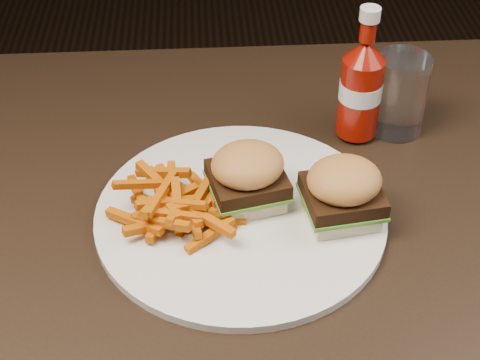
{
  "coord_description": "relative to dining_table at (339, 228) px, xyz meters",
  "views": [
    {
      "loc": [
        -0.16,
        -0.62,
        1.34
      ],
      "look_at": [
        -0.12,
        0.01,
        0.8
      ],
      "focal_mm": 55.0,
      "sensor_mm": 36.0,
      "label": 1
    }
  ],
  "objects": [
    {
      "name": "sandwich_half_b",
      "position": [
        -0.0,
        -0.01,
        0.04
      ],
      "size": [
        0.08,
        0.08,
        0.02
      ],
      "primitive_type": "cube",
      "rotation": [
        0.0,
        0.0,
        0.13
      ],
      "color": "#FBF5C2",
      "rests_on": "plate"
    },
    {
      "name": "sandwich_half_a",
      "position": [
        -0.11,
        0.02,
        0.04
      ],
      "size": [
        0.09,
        0.09,
        0.02
      ],
      "primitive_type": "cube",
      "rotation": [
        0.0,
        0.0,
        0.22
      ],
      "color": "beige",
      "rests_on": "plate"
    },
    {
      "name": "tumbler",
      "position": [
        0.1,
        0.17,
        0.08
      ],
      "size": [
        0.08,
        0.08,
        0.11
      ],
      "primitive_type": "cylinder",
      "rotation": [
        0.0,
        0.0,
        -0.22
      ],
      "color": "white",
      "rests_on": "dining_table"
    },
    {
      "name": "plate",
      "position": [
        -0.12,
        0.0,
        0.03
      ],
      "size": [
        0.34,
        0.34,
        0.01
      ],
      "primitive_type": "cylinder",
      "color": "white",
      "rests_on": "dining_table"
    },
    {
      "name": "fries_pile",
      "position": [
        -0.2,
        -0.01,
        0.05
      ],
      "size": [
        0.15,
        0.15,
        0.05
      ],
      "primitive_type": null,
      "rotation": [
        0.0,
        0.0,
        -0.26
      ],
      "color": "#C58008",
      "rests_on": "plate"
    },
    {
      "name": "ketchup_bottle",
      "position": [
        0.05,
        0.16,
        0.08
      ],
      "size": [
        0.06,
        0.06,
        0.11
      ],
      "primitive_type": "cylinder",
      "rotation": [
        0.0,
        0.0,
        -0.11
      ],
      "color": "maroon",
      "rests_on": "dining_table"
    },
    {
      "name": "dining_table",
      "position": [
        0.0,
        0.0,
        0.0
      ],
      "size": [
        1.2,
        0.8,
        0.04
      ],
      "primitive_type": "cube",
      "color": "black",
      "rests_on": "ground"
    }
  ]
}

